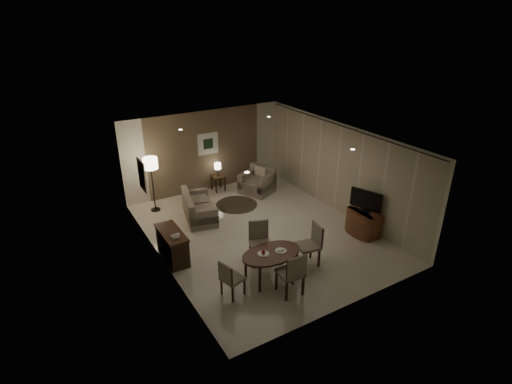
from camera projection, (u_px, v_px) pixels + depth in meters
room_shell at (252, 183)px, 10.79m from camera, size 5.50×7.00×2.70m
taupe_accent at (205, 151)px, 13.20m from camera, size 3.96×0.03×2.70m
curtain_wall at (338, 170)px, 11.73m from camera, size 0.08×6.70×2.58m
curtain_rod at (342, 126)px, 11.19m from camera, size 0.03×6.80×0.03m
art_back_frame at (208, 144)px, 13.12m from camera, size 0.72×0.03×0.72m
art_back_canvas at (208, 144)px, 13.11m from camera, size 0.34×0.01×0.34m
art_left_frame at (142, 175)px, 9.94m from camera, size 0.03×0.60×0.80m
art_left_canvas at (142, 175)px, 9.94m from camera, size 0.01×0.46×0.64m
downlight_nl at (247, 172)px, 7.86m from camera, size 0.10×0.10×0.01m
downlight_nr at (353, 149)px, 9.16m from camera, size 0.10×0.10×0.01m
downlight_fl at (181, 130)px, 10.67m from camera, size 0.10×0.10×0.01m
downlight_fr at (269, 117)px, 11.98m from camera, size 0.10×0.10×0.01m
console_desk at (173, 245)px, 9.72m from camera, size 0.48×1.20×0.75m
telephone at (175, 236)px, 9.31m from camera, size 0.20×0.14×0.09m
tv_cabinet at (364, 222)px, 10.83m from camera, size 0.48×0.90×0.70m
flat_tv at (366, 200)px, 10.54m from camera, size 0.36×0.85×0.60m
dining_table at (271, 265)px, 9.04m from camera, size 1.42×0.89×0.66m
chair_near at (290, 272)px, 8.48m from camera, size 0.53×0.53×1.04m
chair_far at (260, 244)px, 9.51m from camera, size 0.64×0.64×1.03m
chair_left at (233, 278)px, 8.44m from camera, size 0.52×0.52×0.86m
chair_right at (308, 245)px, 9.46m from camera, size 0.57×0.57×1.03m
plate_a at (263, 254)px, 8.85m from camera, size 0.26×0.26×0.02m
plate_b at (281, 251)px, 8.96m from camera, size 0.26×0.26×0.02m
fruit_apple at (263, 252)px, 8.83m from camera, size 0.09×0.09×0.09m
napkin at (281, 250)px, 8.95m from camera, size 0.12×0.08×0.03m
round_rug at (237, 205)px, 12.60m from camera, size 1.30×1.30×0.01m
sofa at (199, 206)px, 11.67m from camera, size 1.75×1.15×0.76m
armchair at (257, 181)px, 13.29m from camera, size 1.24×1.27×0.86m
side_table at (218, 183)px, 13.51m from camera, size 0.42×0.42×0.53m
table_lamp at (218, 169)px, 13.30m from camera, size 0.22×0.22×0.50m
floor_lamp at (153, 185)px, 11.92m from camera, size 0.43×0.43×1.69m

